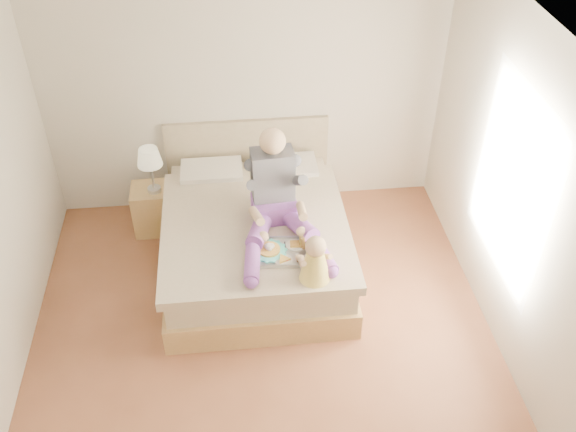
{
  "coord_description": "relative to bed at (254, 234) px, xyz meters",
  "views": [
    {
      "loc": [
        -0.18,
        -3.64,
        4.32
      ],
      "look_at": [
        0.28,
        0.71,
        0.82
      ],
      "focal_mm": 40.0,
      "sensor_mm": 36.0,
      "label": 1
    }
  ],
  "objects": [
    {
      "name": "baby",
      "position": [
        0.44,
        -0.94,
        0.47
      ],
      "size": [
        0.29,
        0.39,
        0.43
      ],
      "rotation": [
        0.0,
        0.0,
        0.26
      ],
      "color": "#FFE350",
      "rests_on": "bed"
    },
    {
      "name": "tray",
      "position": [
        0.2,
        -0.61,
        0.32
      ],
      "size": [
        0.51,
        0.42,
        0.14
      ],
      "rotation": [
        0.0,
        0.0,
        -0.08
      ],
      "color": "#ACB0B3",
      "rests_on": "bed"
    },
    {
      "name": "nightstand",
      "position": [
        -1.0,
        0.59,
        -0.07
      ],
      "size": [
        0.42,
        0.37,
        0.5
      ],
      "rotation": [
        0.0,
        0.0,
        0.01
      ],
      "color": "#9B7C48",
      "rests_on": "ground"
    },
    {
      "name": "bed",
      "position": [
        0.0,
        0.0,
        0.0
      ],
      "size": [
        1.7,
        2.18,
        1.0
      ],
      "color": "#9B7C48",
      "rests_on": "ground"
    },
    {
      "name": "room",
      "position": [
        0.08,
        -1.08,
        1.19
      ],
      "size": [
        4.02,
        4.22,
        2.71
      ],
      "color": "brown",
      "rests_on": "ground"
    },
    {
      "name": "adult",
      "position": [
        0.2,
        -0.24,
        0.57
      ],
      "size": [
        0.79,
        1.15,
        0.94
      ],
      "rotation": [
        0.0,
        0.0,
        0.07
      ],
      "color": "#733C98",
      "rests_on": "bed"
    },
    {
      "name": "lamp",
      "position": [
        -0.96,
        0.55,
        0.57
      ],
      "size": [
        0.24,
        0.24,
        0.5
      ],
      "color": "#ACB0B3",
      "rests_on": "nightstand"
    }
  ]
}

